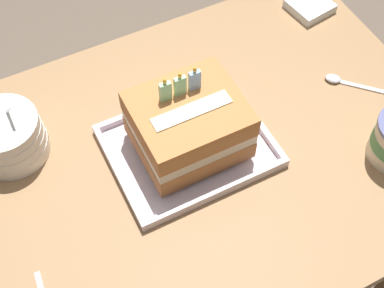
# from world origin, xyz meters

# --- Properties ---
(ground_plane) EXTENTS (8.00, 8.00, 0.00)m
(ground_plane) POSITION_xyz_m (0.00, 0.00, 0.00)
(ground_plane) COLOR #6B5B4C
(dining_table) EXTENTS (1.08, 0.76, 0.75)m
(dining_table) POSITION_xyz_m (0.00, 0.00, 0.63)
(dining_table) COLOR #9E754C
(dining_table) RESTS_ON ground_plane
(foil_tray) EXTENTS (0.32, 0.26, 0.02)m
(foil_tray) POSITION_xyz_m (-0.01, 0.02, 0.75)
(foil_tray) COLOR silver
(foil_tray) RESTS_ON dining_table
(birthday_cake) EXTENTS (0.21, 0.18, 0.18)m
(birthday_cake) POSITION_xyz_m (-0.01, 0.02, 0.83)
(birthday_cake) COLOR #C27C44
(birthday_cake) RESTS_ON foil_tray
(bowl_stack) EXTENTS (0.15, 0.15, 0.15)m
(bowl_stack) POSITION_xyz_m (-0.33, 0.18, 0.79)
(bowl_stack) COLOR white
(bowl_stack) RESTS_ON dining_table
(serving_spoon_by_bowls) EXTENTS (0.11, 0.11, 0.01)m
(serving_spoon_by_bowls) POSITION_xyz_m (0.38, 0.03, 0.75)
(serving_spoon_by_bowls) COLOR silver
(serving_spoon_by_bowls) RESTS_ON dining_table
(napkin_pile) EXTENTS (0.11, 0.11, 0.02)m
(napkin_pile) POSITION_xyz_m (0.45, 0.26, 0.76)
(napkin_pile) COLOR white
(napkin_pile) RESTS_ON dining_table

